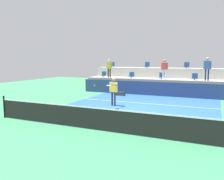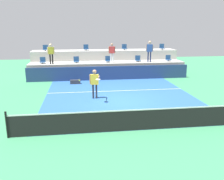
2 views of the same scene
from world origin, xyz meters
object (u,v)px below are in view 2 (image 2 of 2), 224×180
at_px(stadium_chair_lower_right, 138,59).
at_px(stadium_chair_lower_far_right, 168,59).
at_px(spectator_leaning_on_rail, 51,52).
at_px(equipment_bag, 75,82).
at_px(tennis_player, 95,81).
at_px(stadium_chair_lower_center, 108,60).
at_px(stadium_chair_upper_right, 124,48).
at_px(tennis_ball, 79,80).
at_px(stadium_chair_upper_far_left, 45,48).
at_px(stadium_chair_upper_left, 86,48).
at_px(stadium_chair_lower_far_left, 43,61).
at_px(spectator_in_grey, 150,49).
at_px(stadium_chair_lower_left, 76,60).
at_px(spectator_in_white, 112,51).
at_px(stadium_chair_upper_far_right, 162,47).

distance_m(stadium_chair_lower_right, stadium_chair_lower_far_right, 2.73).
height_order(spectator_leaning_on_rail, equipment_bag, spectator_leaning_on_rail).
distance_m(stadium_chair_lower_right, tennis_player, 7.63).
distance_m(stadium_chair_lower_center, tennis_player, 6.60).
bearing_deg(stadium_chair_upper_right, spectator_leaning_on_rail, -161.04).
xyz_separation_m(stadium_chair_lower_right, tennis_player, (-4.15, -6.40, -0.40)).
height_order(stadium_chair_upper_right, tennis_ball, stadium_chair_upper_right).
relative_size(stadium_chair_upper_far_left, equipment_bag, 0.68).
bearing_deg(stadium_chair_upper_left, stadium_chair_lower_far_right, -14.25).
height_order(stadium_chair_upper_left, spectator_leaning_on_rail, spectator_leaning_on_rail).
height_order(stadium_chair_lower_far_left, stadium_chair_lower_center, same).
bearing_deg(stadium_chair_lower_right, spectator_in_grey, -23.52).
distance_m(stadium_chair_lower_right, stadium_chair_upper_left, 4.79).
bearing_deg(stadium_chair_upper_far_left, stadium_chair_lower_far_left, -91.36).
bearing_deg(equipment_bag, tennis_ball, -86.29).
height_order(stadium_chair_lower_right, spectator_in_grey, spectator_in_grey).
height_order(stadium_chair_lower_left, stadium_chair_lower_center, same).
bearing_deg(stadium_chair_lower_right, tennis_player, -122.96).
distance_m(stadium_chair_lower_far_left, stadium_chair_lower_left, 2.71).
relative_size(stadium_chair_upper_right, spectator_in_white, 0.33).
distance_m(stadium_chair_lower_far_right, spectator_leaning_on_rail, 9.97).
height_order(stadium_chair_upper_right, equipment_bag, stadium_chair_upper_right).
relative_size(stadium_chair_lower_right, tennis_ball, 7.65).
distance_m(stadium_chair_lower_far_left, stadium_chair_upper_far_left, 1.99).
height_order(stadium_chair_lower_far_right, stadium_chair_upper_right, stadium_chair_upper_right).
relative_size(stadium_chair_upper_left, spectator_in_white, 0.33).
bearing_deg(spectator_leaning_on_rail, tennis_ball, -72.20).
height_order(stadium_chair_upper_far_right, spectator_in_white, spectator_in_white).
relative_size(stadium_chair_lower_far_left, stadium_chair_lower_far_right, 1.00).
height_order(stadium_chair_lower_center, tennis_player, stadium_chair_lower_center).
bearing_deg(stadium_chair_lower_left, stadium_chair_lower_right, 0.00).
bearing_deg(spectator_leaning_on_rail, stadium_chair_lower_far_left, 152.73).
height_order(stadium_chair_lower_far_right, stadium_chair_upper_far_right, stadium_chair_upper_far_right).
distance_m(stadium_chair_upper_far_left, stadium_chair_upper_right, 7.06).
xyz_separation_m(stadium_chair_lower_left, stadium_chair_lower_center, (2.65, 0.00, 0.00)).
bearing_deg(tennis_player, stadium_chair_lower_far_right, 42.93).
bearing_deg(tennis_player, stadium_chair_lower_left, 99.70).
height_order(stadium_chair_lower_center, stadium_chair_upper_right, stadium_chair_upper_right).
bearing_deg(spectator_in_white, tennis_player, -107.00).
relative_size(stadium_chair_lower_center, spectator_in_white, 0.33).
distance_m(stadium_chair_lower_far_left, stadium_chair_upper_right, 7.38).
bearing_deg(spectator_in_white, stadium_chair_upper_far_left, 158.71).
bearing_deg(stadium_chair_upper_left, spectator_leaning_on_rail, -142.54).
xyz_separation_m(stadium_chair_upper_far_right, equipment_bag, (-8.07, -4.14, -2.16)).
xyz_separation_m(stadium_chair_lower_far_left, tennis_player, (3.81, -6.40, -0.40)).
height_order(stadium_chair_lower_far_left, stadium_chair_lower_right, same).
relative_size(spectator_in_white, tennis_ball, 23.48).
bearing_deg(spectator_leaning_on_rail, stadium_chair_upper_far_left, 107.82).
bearing_deg(stadium_chair_upper_left, stadium_chair_lower_right, -22.43).
bearing_deg(stadium_chair_lower_far_left, stadium_chair_lower_far_right, 0.00).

